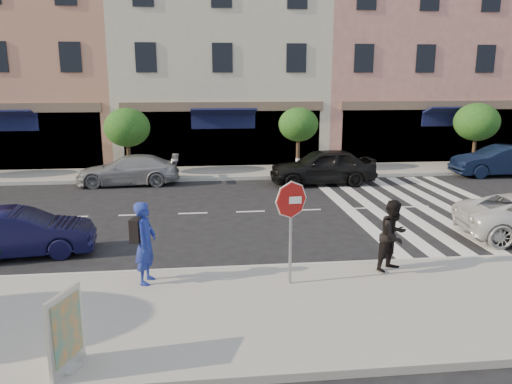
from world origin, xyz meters
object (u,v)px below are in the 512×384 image
car_near_mid (18,233)px  car_far_right (500,161)px  walker (394,235)px  car_far_left (128,170)px  stop_sign (291,209)px  photographer (146,243)px  poster_board (66,333)px  car_far_mid (322,166)px

car_near_mid → car_far_right: car_far_right is taller
car_near_mid → walker: bearing=-111.5°
walker → car_near_mid: 9.48m
car_far_left → car_far_right: 17.18m
stop_sign → photographer: size_ratio=1.26×
stop_sign → poster_board: size_ratio=1.79×
poster_board → walker: bearing=48.2°
photographer → car_far_left: (-1.89, 11.28, -0.43)m
walker → car_near_mid: size_ratio=0.44×
stop_sign → walker: bearing=8.1°
car_far_right → car_far_mid: bearing=-82.3°
photographer → car_far_left: bearing=22.4°
car_far_right → poster_board: bearing=-45.8°
car_far_mid → car_far_right: car_far_mid is taller
photographer → poster_board: size_ratio=1.42×
poster_board → car_far_right: (16.16, 14.60, -0.06)m
stop_sign → car_near_mid: size_ratio=0.61×
photographer → car_far_right: size_ratio=0.42×
poster_board → car_far_mid: (7.39, 13.75, 0.01)m
walker → car_far_right: size_ratio=0.39×
stop_sign → car_far_left: stop_sign is taller
car_near_mid → car_far_right: 20.77m
car_far_left → car_far_mid: size_ratio=0.96×
car_far_left → walker: bearing=33.2°
car_near_mid → car_far_mid: car_far_mid is taller
car_near_mid → car_far_right: bearing=-71.9°
photographer → car_far_right: 19.00m
car_near_mid → car_far_mid: size_ratio=0.83×
photographer → car_near_mid: bearing=67.7°
car_far_right → car_near_mid: bearing=-62.8°
poster_board → photographer: bearing=95.8°
stop_sign → car_far_left: size_ratio=0.53×
poster_board → car_far_right: bearing=62.6°
walker → car_far_mid: 10.37m
poster_board → car_far_left: poster_board is taller
photographer → car_far_mid: photographer is taller
stop_sign → car_far_left: (-5.01, 11.72, -1.20)m
car_far_left → car_far_right: bearing=89.2°
car_near_mid → car_far_mid: bearing=-58.6°
stop_sign → photographer: stop_sign is taller
photographer → car_near_mid: (-3.52, 2.48, -0.44)m
poster_board → car_near_mid: size_ratio=0.34×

